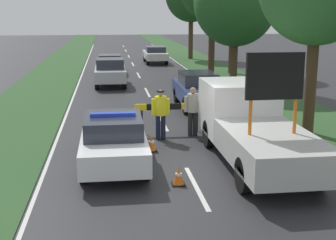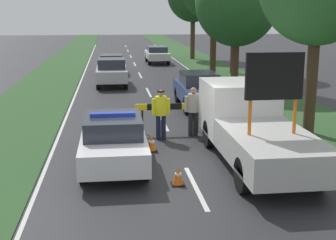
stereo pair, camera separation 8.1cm
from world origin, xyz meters
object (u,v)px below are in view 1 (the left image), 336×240
(work_truck, at_px, (251,124))
(traffic_cone_behind_barrier, at_px, (117,119))
(traffic_cone_near_police, at_px, (178,176))
(queued_car_van_white, at_px, (155,54))
(roadside_tree_near_right, at_px, (236,2))
(utility_pole, at_px, (234,13))
(police_car, at_px, (114,140))
(queued_car_hatch_blue, at_px, (197,89))
(traffic_cone_near_truck, at_px, (151,143))
(queued_car_sedan_silver, at_px, (110,72))
(queued_car_wagon_maroon, at_px, (110,64))
(pedestrian_civilian, at_px, (193,108))
(road_barrier, at_px, (170,109))
(police_officer, at_px, (161,110))
(traffic_cone_centre_front, at_px, (241,124))

(work_truck, relative_size, traffic_cone_behind_barrier, 10.64)
(traffic_cone_near_police, relative_size, queued_car_van_white, 0.10)
(roadside_tree_near_right, relative_size, utility_pole, 0.88)
(police_car, height_order, queued_car_hatch_blue, queued_car_hatch_blue)
(traffic_cone_near_police, distance_m, traffic_cone_behind_barrier, 6.53)
(police_car, bearing_deg, queued_car_hatch_blue, 62.85)
(traffic_cone_near_truck, bearing_deg, traffic_cone_near_police, -82.43)
(police_car, distance_m, queued_car_hatch_blue, 8.75)
(police_car, height_order, queued_car_sedan_silver, queued_car_sedan_silver)
(queued_car_wagon_maroon, height_order, utility_pole, utility_pole)
(pedestrian_civilian, bearing_deg, queued_car_van_white, 70.15)
(traffic_cone_near_police, relative_size, queued_car_wagon_maroon, 0.12)
(work_truck, xyz_separation_m, queued_car_wagon_maroon, (-3.97, 20.71, -0.37))
(road_barrier, xyz_separation_m, traffic_cone_behind_barrier, (-1.88, 1.11, -0.59))
(traffic_cone_near_police, bearing_deg, road_barrier, 84.83)
(queued_car_sedan_silver, relative_size, roadside_tree_near_right, 0.55)
(work_truck, distance_m, queued_car_van_white, 27.26)
(traffic_cone_near_police, distance_m, traffic_cone_near_truck, 3.07)
(traffic_cone_near_police, xyz_separation_m, roadside_tree_near_right, (5.34, 14.54, 4.57))
(police_car, distance_m, police_officer, 3.00)
(roadside_tree_near_right, bearing_deg, queued_car_van_white, 101.48)
(pedestrian_civilian, xyz_separation_m, traffic_cone_centre_front, (1.96, 0.62, -0.78))
(queued_car_wagon_maroon, relative_size, roadside_tree_near_right, 0.55)
(pedestrian_civilian, distance_m, queued_car_sedan_silver, 12.27)
(traffic_cone_behind_barrier, bearing_deg, roadside_tree_near_right, 50.42)
(police_officer, height_order, traffic_cone_behind_barrier, police_officer)
(queued_car_hatch_blue, bearing_deg, work_truck, 90.74)
(roadside_tree_near_right, xyz_separation_m, utility_pole, (0.12, 0.59, -0.56))
(traffic_cone_near_truck, bearing_deg, queued_car_van_white, 83.88)
(pedestrian_civilian, relative_size, traffic_cone_behind_barrier, 2.90)
(police_car, relative_size, work_truck, 0.72)
(work_truck, xyz_separation_m, traffic_cone_near_police, (-2.43, -1.82, -0.84))
(traffic_cone_near_truck, bearing_deg, road_barrier, 68.35)
(traffic_cone_near_police, xyz_separation_m, utility_pole, (5.46, 15.13, 4.01))
(pedestrian_civilian, distance_m, queued_car_hatch_blue, 5.06)
(traffic_cone_centre_front, distance_m, queued_car_hatch_blue, 4.44)
(police_officer, bearing_deg, work_truck, 116.00)
(police_officer, height_order, queued_car_sedan_silver, police_officer)
(queued_car_van_white, xyz_separation_m, utility_pole, (3.07, -13.95, 3.47))
(queued_car_sedan_silver, xyz_separation_m, roadside_tree_near_right, (6.90, -2.15, 3.96))
(road_barrier, relative_size, queued_car_sedan_silver, 0.63)
(queued_car_sedan_silver, bearing_deg, traffic_cone_near_truck, 94.83)
(traffic_cone_near_police, bearing_deg, queued_car_wagon_maroon, 93.91)
(police_officer, bearing_deg, pedestrian_civilian, -179.60)
(queued_car_van_white, bearing_deg, roadside_tree_near_right, 101.48)
(work_truck, bearing_deg, queued_car_sedan_silver, -78.30)
(road_barrier, relative_size, traffic_cone_centre_front, 5.24)
(traffic_cone_behind_barrier, relative_size, queued_car_hatch_blue, 0.13)
(work_truck, height_order, police_officer, work_truck)
(road_barrier, bearing_deg, traffic_cone_behind_barrier, 147.18)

